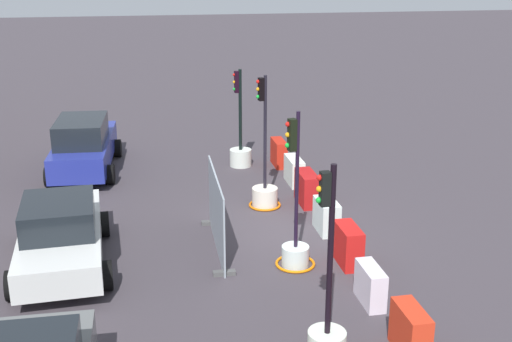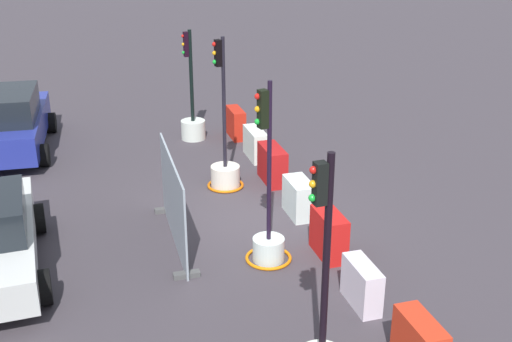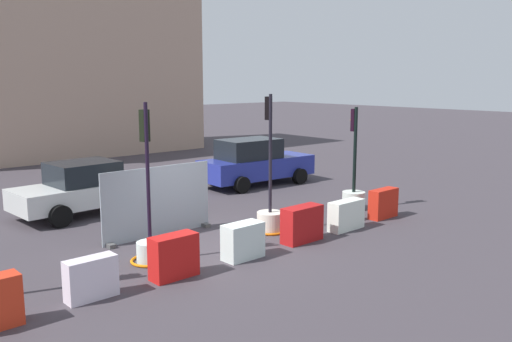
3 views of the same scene
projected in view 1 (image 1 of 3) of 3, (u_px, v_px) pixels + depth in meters
The scene contains 15 objects.
ground_plane at pixel (281, 233), 16.62m from camera, with size 120.00×120.00×0.00m, color #3E383E.
traffic_light_0 at pixel (327, 332), 11.37m from camera, with size 0.95×0.95×3.59m.
traffic_light_1 at pixel (295, 242), 14.77m from camera, with size 0.92×0.92×3.59m.
traffic_light_2 at pixel (265, 189), 18.24m from camera, with size 0.90×0.90×3.70m.
traffic_light_3 at pixel (240, 150), 21.68m from camera, with size 0.72×0.72×3.23m.
construction_barrier_0 at pixel (410, 331), 11.54m from camera, with size 0.99×0.43×0.89m.
construction_barrier_1 at pixel (370, 285), 13.22m from camera, with size 0.98×0.38×0.80m.
construction_barrier_2 at pixel (348, 245), 14.87m from camera, with size 1.01×0.46×0.91m.
construction_barrier_3 at pixel (327, 216), 16.62m from camera, with size 0.97×0.49×0.83m.
construction_barrier_4 at pixel (307, 188), 18.44m from camera, with size 1.14×0.48×0.91m.
construction_barrier_5 at pixel (294, 171), 20.06m from camera, with size 1.15×0.42×0.81m.
construction_barrier_6 at pixel (279, 153), 21.74m from camera, with size 1.03×0.39×0.87m.
car_blue_estate at pixel (84, 145), 20.99m from camera, with size 4.66×2.22×1.81m.
car_white_van at pixel (61, 234), 14.69m from camera, with size 4.63×2.37×1.61m.
site_fence_panel at pixel (216, 214), 15.54m from camera, with size 3.18×0.50×1.85m.
Camera 1 is at (-14.93, 3.16, 6.81)m, focal length 45.99 mm.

